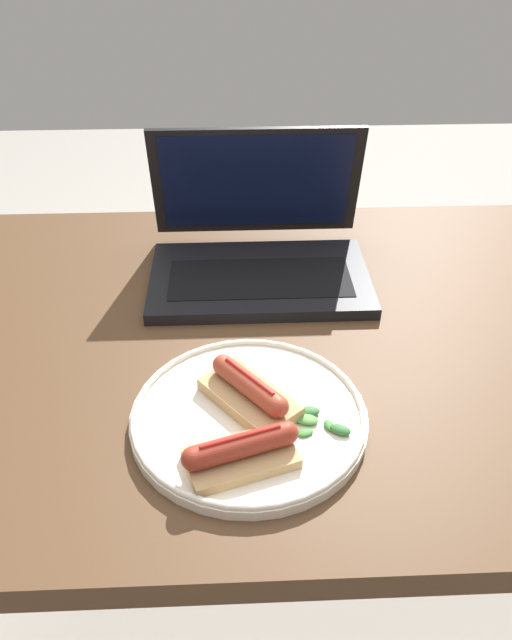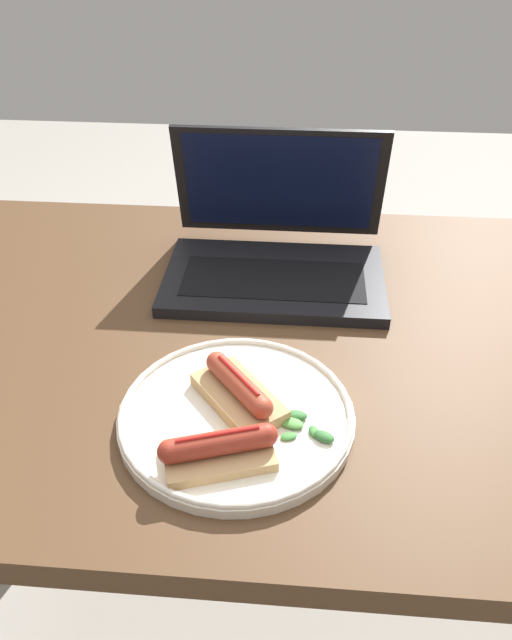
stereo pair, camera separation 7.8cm
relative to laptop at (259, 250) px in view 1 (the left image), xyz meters
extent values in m
plane|color=#9E998E|center=(0.16, -0.15, -0.78)|extent=(6.00, 6.00, 0.00)
cube|color=#4C331E|center=(0.16, -0.15, -0.06)|extent=(1.47, 0.75, 0.04)
cylinder|color=#4C331E|center=(-0.49, 0.14, -0.43)|extent=(0.05, 0.05, 0.70)
cube|color=black|center=(0.00, -0.04, -0.03)|extent=(0.33, 0.21, 0.02)
cube|color=black|center=(0.00, -0.05, -0.02)|extent=(0.27, 0.11, 0.00)
cube|color=black|center=(0.00, 0.09, 0.07)|extent=(0.33, 0.05, 0.19)
cube|color=#0C1433|center=(0.00, 0.08, 0.07)|extent=(0.30, 0.04, 0.17)
cylinder|color=silver|center=(-0.03, -0.33, -0.03)|extent=(0.27, 0.27, 0.01)
torus|color=silver|center=(-0.03, -0.33, -0.02)|extent=(0.27, 0.27, 0.01)
cube|color=tan|center=(-0.03, -0.31, -0.02)|extent=(0.12, 0.13, 0.02)
cylinder|color=#9E3D28|center=(-0.03, -0.31, 0.00)|extent=(0.08, 0.09, 0.03)
sphere|color=#9E3D28|center=(0.00, -0.35, 0.00)|extent=(0.03, 0.03, 0.03)
sphere|color=#9E3D28|center=(-0.06, -0.28, 0.00)|extent=(0.03, 0.03, 0.03)
cylinder|color=red|center=(-0.03, -0.31, 0.02)|extent=(0.05, 0.07, 0.01)
cube|color=tan|center=(-0.04, -0.40, -0.02)|extent=(0.13, 0.09, 0.01)
cylinder|color=maroon|center=(-0.04, -0.40, 0.00)|extent=(0.10, 0.06, 0.03)
sphere|color=maroon|center=(-0.09, -0.42, 0.00)|extent=(0.03, 0.03, 0.03)
sphere|color=maroon|center=(0.01, -0.38, 0.00)|extent=(0.03, 0.03, 0.03)
cylinder|color=red|center=(-0.04, -0.40, 0.01)|extent=(0.08, 0.03, 0.01)
ellipsoid|color=#387A33|center=(0.04, -0.36, -0.02)|extent=(0.02, 0.02, 0.00)
ellipsoid|color=#4C8E3D|center=(0.04, -0.34, -0.02)|extent=(0.03, 0.02, 0.01)
ellipsoid|color=#2D662D|center=(0.04, -0.33, -0.02)|extent=(0.03, 0.02, 0.01)
ellipsoid|color=#2D662D|center=(0.07, -0.36, -0.02)|extent=(0.03, 0.02, 0.01)
ellipsoid|color=#387A33|center=(0.06, -0.35, -0.02)|extent=(0.01, 0.02, 0.01)
camera|label=1|loc=(-0.04, -0.84, 0.48)|focal=35.00mm
camera|label=2|loc=(0.04, -0.84, 0.48)|focal=35.00mm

